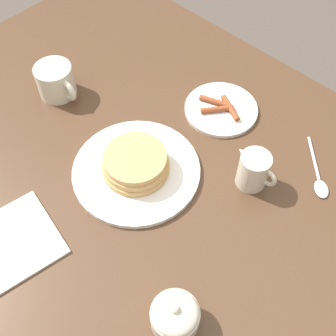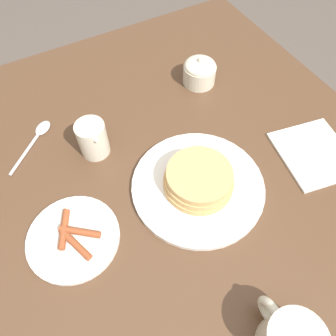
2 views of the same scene
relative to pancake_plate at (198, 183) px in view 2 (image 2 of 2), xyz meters
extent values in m
plane|color=#51473F|center=(-0.04, 0.03, -0.76)|extent=(8.00, 8.00, 0.00)
cube|color=#4C3321|center=(-0.04, 0.03, -0.04)|extent=(1.30, 1.01, 0.03)
cube|color=#4C3321|center=(0.55, -0.42, -0.40)|extent=(0.07, 0.07, 0.71)
cylinder|color=white|center=(0.00, 0.00, -0.01)|extent=(0.28, 0.28, 0.01)
cylinder|color=tan|center=(0.00, 0.00, 0.00)|extent=(0.15, 0.15, 0.02)
cylinder|color=tan|center=(0.00, 0.00, 0.02)|extent=(0.14, 0.14, 0.02)
cylinder|color=tan|center=(0.00, 0.00, 0.03)|extent=(0.14, 0.14, 0.02)
cylinder|color=silver|center=(0.02, 0.27, -0.02)|extent=(0.18, 0.18, 0.01)
cylinder|color=brown|center=(0.00, 0.27, 0.00)|extent=(0.08, 0.04, 0.01)
cylinder|color=brown|center=(0.04, 0.28, 0.00)|extent=(0.08, 0.05, 0.01)
cylinder|color=brown|center=(0.02, 0.26, 0.00)|extent=(0.06, 0.07, 0.01)
torus|color=beige|center=(-0.28, 0.03, 0.02)|extent=(0.06, 0.01, 0.06)
cylinder|color=beige|center=(0.20, 0.16, 0.02)|extent=(0.07, 0.07, 0.09)
cone|color=beige|center=(0.17, 0.16, 0.05)|extent=(0.04, 0.03, 0.04)
torus|color=beige|center=(0.23, 0.16, 0.03)|extent=(0.05, 0.01, 0.05)
cylinder|color=beige|center=(0.28, -0.18, 0.01)|extent=(0.09, 0.09, 0.05)
ellipsoid|color=beige|center=(0.28, -0.18, 0.03)|extent=(0.08, 0.08, 0.03)
sphere|color=beige|center=(0.28, -0.18, 0.05)|extent=(0.02, 0.02, 0.02)
cube|color=silver|center=(-0.05, -0.28, -0.02)|extent=(0.20, 0.19, 0.01)
cylinder|color=silver|center=(0.27, 0.30, -0.02)|extent=(0.09, 0.09, 0.01)
ellipsoid|color=silver|center=(0.32, 0.24, -0.02)|extent=(0.05, 0.05, 0.01)
camera|label=1|loc=(0.42, -0.34, 0.75)|focal=45.00mm
camera|label=2|loc=(-0.28, 0.23, 0.59)|focal=35.00mm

